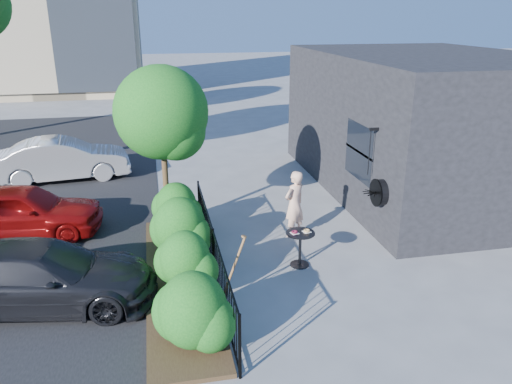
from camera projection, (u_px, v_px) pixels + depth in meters
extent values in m
plane|color=gray|center=(286.00, 271.00, 10.41)|extent=(120.00, 120.00, 0.00)
cube|color=black|center=(426.00, 122.00, 14.93)|extent=(6.00, 9.00, 4.00)
cube|color=black|center=(359.00, 152.00, 12.49)|extent=(0.04, 1.60, 1.40)
cube|color=black|center=(359.00, 152.00, 12.49)|extent=(0.05, 1.70, 0.06)
cylinder|color=black|center=(380.00, 192.00, 11.28)|extent=(0.18, 0.60, 0.60)
cylinder|color=black|center=(376.00, 193.00, 11.26)|extent=(0.03, 0.64, 0.64)
cube|color=black|center=(375.00, 129.00, 11.28)|extent=(0.25, 0.06, 0.06)
cylinder|color=black|center=(369.00, 153.00, 11.45)|extent=(0.02, 0.02, 1.05)
cylinder|color=black|center=(240.00, 347.00, 7.17)|extent=(0.05, 0.05, 1.10)
cylinder|color=black|center=(214.00, 254.00, 9.94)|extent=(0.05, 0.05, 1.10)
cylinder|color=black|center=(199.00, 201.00, 12.70)|extent=(0.05, 0.05, 1.10)
cube|color=black|center=(213.00, 231.00, 9.76)|extent=(0.03, 6.00, 0.03)
cube|color=black|center=(214.00, 274.00, 10.09)|extent=(0.03, 6.00, 0.03)
cylinder|color=black|center=(239.00, 343.00, 7.26)|extent=(0.02, 0.02, 1.04)
cylinder|color=black|center=(236.00, 335.00, 7.45)|extent=(0.02, 0.02, 1.04)
cylinder|color=black|center=(234.00, 327.00, 7.63)|extent=(0.02, 0.02, 1.04)
cylinder|color=black|center=(232.00, 319.00, 7.82)|extent=(0.02, 0.02, 1.04)
cylinder|color=black|center=(230.00, 312.00, 8.00)|extent=(0.02, 0.02, 1.04)
cylinder|color=black|center=(228.00, 306.00, 8.19)|extent=(0.02, 0.02, 1.04)
cylinder|color=black|center=(226.00, 299.00, 8.37)|extent=(0.02, 0.02, 1.04)
cylinder|color=black|center=(225.00, 293.00, 8.55)|extent=(0.02, 0.02, 1.04)
cylinder|color=black|center=(223.00, 287.00, 8.74)|extent=(0.02, 0.02, 1.04)
cylinder|color=black|center=(221.00, 281.00, 8.92)|extent=(0.02, 0.02, 1.04)
cylinder|color=black|center=(220.00, 276.00, 9.11)|extent=(0.02, 0.02, 1.04)
cylinder|color=black|center=(218.00, 271.00, 9.29)|extent=(0.02, 0.02, 1.04)
cylinder|color=black|center=(217.00, 266.00, 9.48)|extent=(0.02, 0.02, 1.04)
cylinder|color=black|center=(216.00, 261.00, 9.66)|extent=(0.02, 0.02, 1.04)
cylinder|color=black|center=(214.00, 256.00, 9.84)|extent=(0.02, 0.02, 1.04)
cylinder|color=black|center=(213.00, 252.00, 10.03)|extent=(0.02, 0.02, 1.04)
cylinder|color=black|center=(212.00, 247.00, 10.21)|extent=(0.02, 0.02, 1.04)
cylinder|color=black|center=(211.00, 243.00, 10.40)|extent=(0.02, 0.02, 1.04)
cylinder|color=black|center=(209.00, 239.00, 10.58)|extent=(0.02, 0.02, 1.04)
cylinder|color=black|center=(208.00, 235.00, 10.76)|extent=(0.02, 0.02, 1.04)
cylinder|color=black|center=(207.00, 232.00, 10.95)|extent=(0.02, 0.02, 1.04)
cylinder|color=black|center=(206.00, 228.00, 11.13)|extent=(0.02, 0.02, 1.04)
cylinder|color=black|center=(205.00, 225.00, 11.32)|extent=(0.02, 0.02, 1.04)
cylinder|color=black|center=(204.00, 221.00, 11.50)|extent=(0.02, 0.02, 1.04)
cylinder|color=black|center=(203.00, 218.00, 11.69)|extent=(0.02, 0.02, 1.04)
cylinder|color=black|center=(203.00, 215.00, 11.87)|extent=(0.02, 0.02, 1.04)
cylinder|color=black|center=(202.00, 212.00, 12.05)|extent=(0.02, 0.02, 1.04)
cylinder|color=black|center=(201.00, 209.00, 12.24)|extent=(0.02, 0.02, 1.04)
cylinder|color=black|center=(200.00, 206.00, 12.42)|extent=(0.02, 0.02, 1.04)
cylinder|color=black|center=(199.00, 203.00, 12.61)|extent=(0.02, 0.02, 1.04)
cube|color=#382616|center=(180.00, 280.00, 9.97)|extent=(1.30, 6.00, 0.08)
ellipsoid|color=#135418|center=(193.00, 312.00, 7.74)|extent=(1.10, 1.10, 1.24)
ellipsoid|color=#135418|center=(185.00, 264.00, 9.22)|extent=(1.10, 1.10, 1.24)
ellipsoid|color=#135418|center=(180.00, 231.00, 10.60)|extent=(1.10, 1.10, 1.24)
ellipsoid|color=#135418|center=(176.00, 208.00, 11.89)|extent=(1.10, 1.10, 1.24)
cylinder|color=#3F2B19|center=(166.00, 182.00, 12.14)|extent=(0.14, 0.14, 2.40)
sphere|color=#135418|center=(161.00, 115.00, 11.59)|extent=(2.20, 2.20, 2.20)
sphere|color=#135418|center=(176.00, 130.00, 11.57)|extent=(1.43, 1.43, 1.43)
cylinder|color=black|center=(301.00, 233.00, 10.40)|extent=(0.61, 0.61, 0.03)
cylinder|color=black|center=(300.00, 249.00, 10.52)|extent=(0.06, 0.06, 0.73)
cylinder|color=black|center=(299.00, 264.00, 10.65)|extent=(0.41, 0.41, 0.03)
cube|color=white|center=(295.00, 233.00, 10.35)|extent=(0.18, 0.18, 0.01)
cube|color=white|center=(307.00, 232.00, 10.42)|extent=(0.18, 0.18, 0.01)
torus|color=#540E2E|center=(295.00, 232.00, 10.35)|extent=(0.14, 0.14, 0.04)
torus|color=tan|center=(307.00, 231.00, 10.41)|extent=(0.14, 0.14, 0.04)
imported|color=beige|center=(294.00, 204.00, 11.79)|extent=(0.71, 0.64, 1.63)
cylinder|color=brown|center=(234.00, 266.00, 9.14)|extent=(0.46, 0.05, 1.14)
cube|color=gray|center=(226.00, 296.00, 9.32)|extent=(0.11, 0.17, 0.24)
cylinder|color=brown|center=(244.00, 237.00, 8.99)|extent=(0.10, 0.10, 0.06)
imported|color=maroon|center=(22.00, 211.00, 11.90)|extent=(3.84, 1.88, 1.26)
imported|color=#A6A6AB|center=(63.00, 159.00, 15.93)|extent=(4.21, 1.90, 1.34)
imported|color=black|center=(41.00, 276.00, 9.02)|extent=(4.32, 2.26, 1.19)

